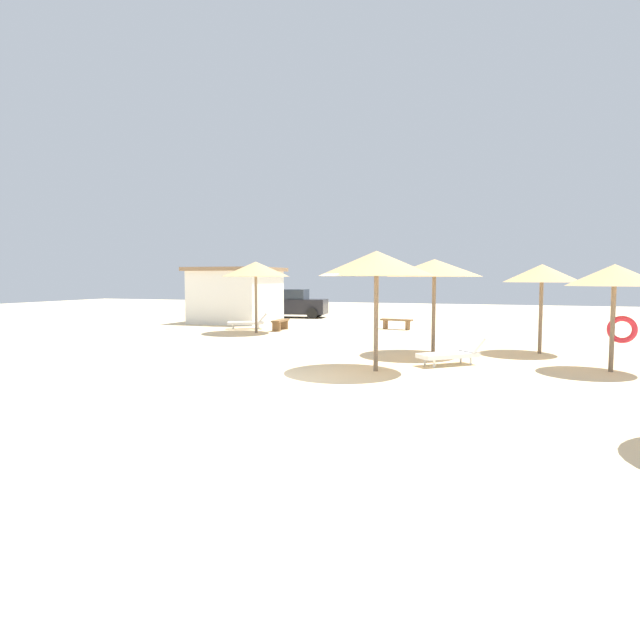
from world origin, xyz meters
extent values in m
plane|color=beige|center=(0.00, 0.00, 0.00)|extent=(80.00, 80.00, 0.00)
cylinder|color=#75604C|center=(2.85, 5.53, 1.27)|extent=(0.12, 0.12, 2.54)
cone|color=tan|center=(2.85, 5.53, 2.70)|extent=(2.92, 2.92, 0.54)
cylinder|color=#75604C|center=(-5.38, 9.84, 1.28)|extent=(0.12, 0.12, 2.56)
cone|color=tan|center=(-5.38, 9.84, 2.78)|extent=(2.93, 2.93, 0.64)
cylinder|color=#75604C|center=(7.56, 3.91, 1.15)|extent=(0.12, 0.12, 2.29)
cone|color=tan|center=(7.56, 3.91, 2.47)|extent=(2.32, 2.32, 0.55)
torus|color=red|center=(7.78, 3.91, 1.09)|extent=(0.71, 0.26, 0.70)
cylinder|color=#75604C|center=(1.87, 2.00, 1.27)|extent=(0.12, 0.12, 2.54)
cone|color=tan|center=(1.87, 2.00, 2.76)|extent=(2.97, 2.97, 0.64)
cylinder|color=#75604C|center=(6.01, 6.96, 1.18)|extent=(0.12, 0.12, 2.36)
cone|color=tan|center=(6.01, 6.96, 2.55)|extent=(2.36, 2.36, 0.56)
cube|color=white|center=(3.52, 3.58, 0.28)|extent=(1.69, 1.62, 0.12)
cube|color=white|center=(4.11, 4.11, 0.53)|extent=(0.77, 0.78, 0.44)
cylinder|color=silver|center=(3.82, 4.14, 0.11)|extent=(0.06, 0.06, 0.22)
cylinder|color=silver|center=(4.11, 3.82, 0.11)|extent=(0.06, 0.06, 0.22)
cylinder|color=silver|center=(2.93, 3.33, 0.11)|extent=(0.06, 0.06, 0.22)
cylinder|color=silver|center=(3.23, 3.01, 0.11)|extent=(0.06, 0.06, 0.22)
cube|color=white|center=(-6.67, 11.36, 0.28)|extent=(1.81, 1.28, 0.12)
cube|color=white|center=(-5.94, 11.69, 0.54)|extent=(0.66, 0.76, 0.46)
cylinder|color=silver|center=(-6.22, 11.81, 0.11)|extent=(0.06, 0.06, 0.22)
cylinder|color=silver|center=(-6.03, 11.40, 0.11)|extent=(0.06, 0.06, 0.22)
cylinder|color=silver|center=(-7.31, 11.31, 0.11)|extent=(0.06, 0.06, 0.22)
cylinder|color=silver|center=(-7.13, 10.91, 0.11)|extent=(0.06, 0.06, 0.22)
cube|color=brown|center=(0.09, 13.47, 0.45)|extent=(1.54, 0.63, 0.08)
cube|color=brown|center=(-0.46, 13.56, 0.21)|extent=(0.17, 0.37, 0.41)
cube|color=brown|center=(0.63, 13.39, 0.21)|extent=(0.17, 0.37, 0.41)
cube|color=brown|center=(-4.86, 11.26, 0.45)|extent=(0.52, 1.53, 0.08)
cube|color=brown|center=(-4.81, 10.71, 0.21)|extent=(0.37, 0.15, 0.41)
cube|color=brown|center=(-4.90, 11.81, 0.21)|extent=(0.37, 0.15, 0.41)
cube|color=black|center=(-7.43, 19.16, 0.67)|extent=(4.19, 2.21, 0.90)
cube|color=#262D38|center=(-7.62, 19.13, 1.42)|extent=(2.19, 1.81, 0.60)
cylinder|color=black|center=(-6.20, 20.21, 0.32)|extent=(0.66, 0.30, 0.64)
cylinder|color=black|center=(-5.97, 18.46, 0.32)|extent=(0.66, 0.30, 0.64)
cylinder|color=black|center=(-8.88, 19.85, 0.32)|extent=(0.66, 0.30, 0.64)
cylinder|color=black|center=(-8.65, 18.11, 0.32)|extent=(0.66, 0.30, 0.64)
cube|color=white|center=(-8.94, 14.66, 1.38)|extent=(3.87, 3.96, 2.77)
cube|color=#8C6B4C|center=(-8.94, 14.66, 2.87)|extent=(4.27, 4.36, 0.20)
camera|label=1|loc=(5.13, -11.48, 2.38)|focal=30.42mm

